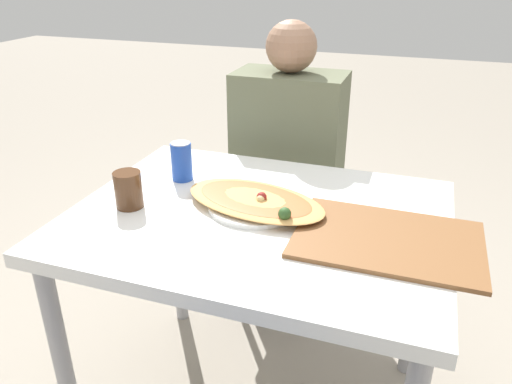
{
  "coord_description": "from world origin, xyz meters",
  "views": [
    {
      "loc": [
        0.4,
        -1.17,
        1.41
      ],
      "look_at": [
        -0.01,
        0.01,
        0.82
      ],
      "focal_mm": 35.0,
      "sensor_mm": 36.0,
      "label": 1
    }
  ],
  "objects_px": {
    "chair_far_seated": "(293,191)",
    "pizza_main": "(255,201)",
    "dining_table": "(259,240)",
    "drink_glass": "(128,190)",
    "person_seated": "(287,152)",
    "soda_can": "(182,161)"
  },
  "relations": [
    {
      "from": "drink_glass",
      "to": "person_seated",
      "type": "bearing_deg",
      "value": 68.8
    },
    {
      "from": "person_seated",
      "to": "pizza_main",
      "type": "height_order",
      "value": "person_seated"
    },
    {
      "from": "dining_table",
      "to": "drink_glass",
      "type": "xyz_separation_m",
      "value": [
        -0.36,
        -0.08,
        0.14
      ]
    },
    {
      "from": "chair_far_seated",
      "to": "pizza_main",
      "type": "relative_size",
      "value": 1.81
    },
    {
      "from": "dining_table",
      "to": "person_seated",
      "type": "xyz_separation_m",
      "value": [
        -0.09,
        0.62,
        0.04
      ]
    },
    {
      "from": "soda_can",
      "to": "drink_glass",
      "type": "distance_m",
      "value": 0.23
    },
    {
      "from": "chair_far_seated",
      "to": "person_seated",
      "type": "relative_size",
      "value": 0.71
    },
    {
      "from": "dining_table",
      "to": "soda_can",
      "type": "relative_size",
      "value": 8.33
    },
    {
      "from": "chair_far_seated",
      "to": "soda_can",
      "type": "xyz_separation_m",
      "value": [
        -0.22,
        -0.59,
        0.33
      ]
    },
    {
      "from": "chair_far_seated",
      "to": "drink_glass",
      "type": "distance_m",
      "value": 0.92
    },
    {
      "from": "chair_far_seated",
      "to": "soda_can",
      "type": "relative_size",
      "value": 6.83
    },
    {
      "from": "dining_table",
      "to": "chair_far_seated",
      "type": "height_order",
      "value": "chair_far_seated"
    },
    {
      "from": "drink_glass",
      "to": "chair_far_seated",
      "type": "bearing_deg",
      "value": 71.44
    },
    {
      "from": "person_seated",
      "to": "drink_glass",
      "type": "distance_m",
      "value": 0.76
    },
    {
      "from": "person_seated",
      "to": "pizza_main",
      "type": "xyz_separation_m",
      "value": [
        0.07,
        -0.59,
        0.07
      ]
    },
    {
      "from": "chair_far_seated",
      "to": "person_seated",
      "type": "distance_m",
      "value": 0.25
    },
    {
      "from": "person_seated",
      "to": "pizza_main",
      "type": "distance_m",
      "value": 0.6
    },
    {
      "from": "dining_table",
      "to": "soda_can",
      "type": "distance_m",
      "value": 0.37
    },
    {
      "from": "chair_far_seated",
      "to": "drink_glass",
      "type": "xyz_separation_m",
      "value": [
        -0.27,
        -0.81,
        0.32
      ]
    },
    {
      "from": "pizza_main",
      "to": "drink_glass",
      "type": "relative_size",
      "value": 4.42
    },
    {
      "from": "dining_table",
      "to": "chair_far_seated",
      "type": "distance_m",
      "value": 0.76
    },
    {
      "from": "dining_table",
      "to": "pizza_main",
      "type": "distance_m",
      "value": 0.11
    }
  ]
}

